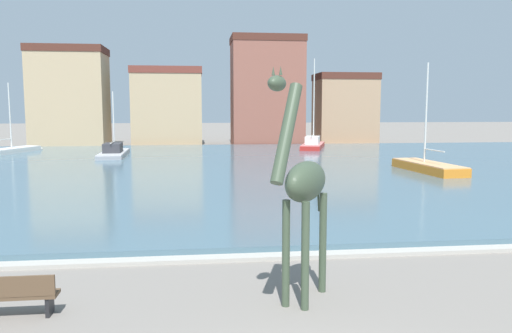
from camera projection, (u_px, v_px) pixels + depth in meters
name	position (u px, v px, depth m)	size (l,w,h in m)	color
harbor_water	(224.00, 168.00, 35.52)	(90.02, 42.41, 0.29)	#476675
quay_edge_coping	(265.00, 257.00, 14.37)	(90.02, 0.50, 0.12)	#ADA89E
giraffe_statue	(303.00, 187.00, 10.94)	(1.95, 2.67, 5.11)	#3D4C38
sailboat_orange	(423.00, 168.00, 32.76)	(2.30, 7.61, 7.27)	orange
sailboat_white	(13.00, 152.00, 46.06)	(4.09, 8.73, 6.69)	white
sailboat_red	(313.00, 145.00, 51.65)	(4.31, 8.36, 9.42)	red
sailboat_grey	(115.00, 153.00, 43.44)	(2.37, 8.89, 5.81)	#939399
park_bench	(12.00, 295.00, 10.28)	(1.80, 0.44, 0.92)	brown
townhouse_narrow_midrow	(70.00, 97.00, 56.03)	(8.20, 5.69, 11.22)	tan
townhouse_tall_gabled	(168.00, 107.00, 59.27)	(8.16, 6.51, 9.13)	tan
townhouse_corner_house	(267.00, 91.00, 59.30)	(8.56, 5.46, 12.82)	#8E5142
townhouse_end_terrace	(345.00, 109.00, 61.88)	(7.34, 5.42, 8.64)	tan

